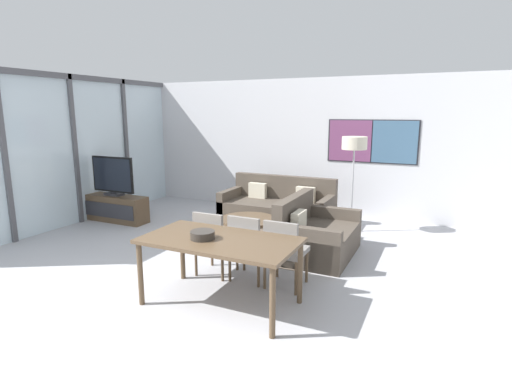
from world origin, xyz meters
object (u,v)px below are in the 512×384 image
Objects in this scene: television at (113,177)px; dining_chair_left at (214,238)px; tv_console at (115,208)px; dining_chair_centre at (248,242)px; dining_chair_right at (284,248)px; coffee_table at (248,224)px; dining_table at (220,245)px; floor_lamp at (354,148)px; sofa_main at (278,208)px; sofa_side at (314,236)px; fruit_bowl at (203,234)px.

dining_chair_left is (3.15, -1.46, -0.38)m from television.
dining_chair_centre is at bearing -21.44° from tv_console.
dining_chair_right is at bearing -19.24° from tv_console.
dining_chair_right is at bearing -49.78° from coffee_table.
coffee_table is at bearing 108.27° from dining_table.
dining_chair_centre reaches higher than tv_console.
coffee_table is at bearing -137.04° from floor_lamp.
tv_console is 3.21m from sofa_main.
sofa_side is at bearing 91.10° from dining_chair_right.
floor_lamp is at bearing 66.00° from dining_chair_left.
floor_lamp is (0.72, 3.38, 0.81)m from dining_table.
coffee_table is (2.95, -0.05, -0.58)m from television.
tv_console is 1.41× the size of television.
tv_console is 4.23m from dining_table.
sofa_main reaches higher than fruit_bowl.
dining_chair_left is at bearing -82.08° from coffee_table.
floor_lamp is at bearing 77.96° from dining_table.
television reaches higher than coffee_table.
television reaches higher than dining_chair_left.
dining_chair_centre is at bearing -105.04° from floor_lamp.
floor_lamp is (4.36, 1.25, 0.61)m from television.
tv_console is 5.19× the size of fruit_bowl.
fruit_bowl is (-0.66, -0.77, 0.30)m from dining_chair_right.
dining_chair_centre is (0.68, -2.69, 0.23)m from sofa_main.
sofa_main is 7.84× the size of fruit_bowl.
coffee_table is 1.83m from dining_chair_right.
sofa_side is 2.07m from dining_table.
television is at bearing 147.52° from fruit_bowl.
sofa_main is 2.74m from dining_chair_left.
television reaches higher than dining_chair_centre.
dining_chair_centre is 1.00× the size of dining_chair_right.
coffee_table is at bearing -1.04° from tv_console.
floor_lamp is at bearing 74.96° from dining_chair_centre.
dining_chair_left is 0.49m from dining_chair_centre.
television is 0.58× the size of dining_table.
dining_chair_right is 1.05m from fruit_bowl.
tv_console is 4.38m from dining_chair_right.
dining_chair_centre reaches higher than fruit_bowl.
floor_lamp is (0.72, 2.68, 0.99)m from dining_chair_centre.
dining_chair_left is 0.98m from dining_chair_right.
dining_chair_left is (-0.49, 0.66, -0.18)m from dining_table.
sofa_side is at bearing 70.00° from dining_chair_centre.
dining_table is 0.22m from fruit_bowl.
sofa_main is (2.95, 1.26, -0.61)m from television.
television is at bearing 149.68° from dining_table.
floor_lamp reaches higher than sofa_main.
tv_console is at bearing -163.93° from floor_lamp.
dining_chair_left is at bearing 143.93° from sofa_side.
dining_table is at bearing 25.70° from fruit_bowl.
floor_lamp is (0.26, 1.41, 1.22)m from sofa_side.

